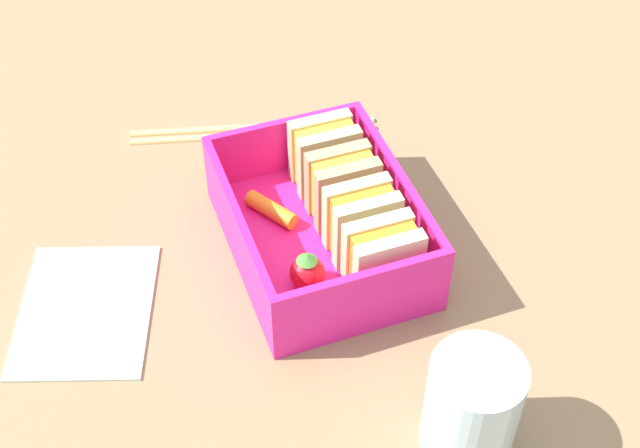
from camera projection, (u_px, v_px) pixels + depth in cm
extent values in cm
cube|color=#8C7251|center=(320.00, 257.00, 69.15)|extent=(120.00, 120.00, 2.00)
cube|color=#F2218D|center=(320.00, 243.00, 68.00)|extent=(17.53, 13.05, 1.20)
cube|color=#F2218D|center=(397.00, 195.00, 67.30)|extent=(17.53, 0.60, 4.93)
cube|color=#F2218D|center=(239.00, 236.00, 64.33)|extent=(17.53, 0.60, 4.93)
cube|color=#F2218D|center=(284.00, 145.00, 71.38)|extent=(0.60, 11.85, 4.93)
cube|color=#F2218D|center=(363.00, 298.00, 60.25)|extent=(0.60, 11.85, 4.93)
cube|color=#D6C384|center=(320.00, 146.00, 70.76)|extent=(1.08, 5.06, 5.60)
cube|color=yellow|center=(325.00, 154.00, 70.05)|extent=(1.08, 4.66, 5.15)
cube|color=#D6C384|center=(329.00, 163.00, 69.34)|extent=(1.08, 5.06, 5.60)
cube|color=tan|center=(337.00, 177.00, 68.18)|extent=(1.08, 5.06, 5.60)
cube|color=yellow|center=(342.00, 186.00, 67.47)|extent=(1.08, 4.66, 5.15)
cube|color=tan|center=(348.00, 196.00, 66.76)|extent=(1.08, 5.06, 5.60)
cube|color=beige|center=(356.00, 211.00, 65.59)|extent=(1.08, 5.06, 5.60)
cube|color=orange|center=(362.00, 221.00, 64.88)|extent=(1.08, 4.66, 5.15)
cube|color=beige|center=(367.00, 231.00, 64.17)|extent=(1.08, 5.06, 5.60)
cube|color=beige|center=(377.00, 248.00, 63.01)|extent=(1.08, 5.06, 5.60)
cube|color=orange|center=(383.00, 259.00, 62.30)|extent=(1.08, 4.66, 5.15)
cube|color=beige|center=(389.00, 270.00, 61.59)|extent=(1.08, 5.06, 5.60)
cylinder|color=orange|center=(271.00, 210.00, 68.80)|extent=(4.49, 3.41, 1.29)
sphere|color=red|center=(307.00, 273.00, 63.41)|extent=(2.56, 2.56, 2.56)
cone|color=#449538|center=(307.00, 258.00, 62.28)|extent=(1.53, 1.53, 0.60)
cylinder|color=#D6B570|center=(253.00, 125.00, 78.35)|extent=(6.15, 20.88, 0.70)
cylinder|color=#D6B570|center=(254.00, 133.00, 77.57)|extent=(6.15, 20.88, 0.70)
cylinder|color=silver|center=(472.00, 406.00, 54.12)|extent=(5.87, 5.87, 7.58)
cube|color=silver|center=(86.00, 311.00, 63.87)|extent=(14.60, 12.85, 0.40)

